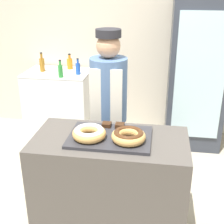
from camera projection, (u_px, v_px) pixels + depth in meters
wall_back at (135, 34)px, 4.16m from camera, size 8.00×0.06×2.70m
display_counter at (110, 186)px, 2.57m from camera, size 1.20×0.62×0.89m
serving_tray at (110, 137)px, 2.39m from camera, size 0.63×0.44×0.02m
donut_light_glaze at (89, 133)px, 2.33m from camera, size 0.25×0.25×0.08m
donut_chocolate_glaze at (129, 136)px, 2.29m from camera, size 0.25×0.25×0.08m
brownie_back_left at (107, 125)px, 2.53m from camera, size 0.07×0.07×0.03m
brownie_back_right at (120, 125)px, 2.52m from camera, size 0.07×0.07×0.03m
baker_person at (109, 112)px, 2.94m from camera, size 0.34×0.34×1.63m
beverage_fridge at (197, 75)px, 3.86m from camera, size 0.69×0.60×1.87m
chest_freezer at (60, 103)px, 4.31m from camera, size 0.85×0.61×0.89m
bottle_amber at (42, 64)px, 4.13m from camera, size 0.07×0.07×0.25m
bottle_blue at (78, 68)px, 3.99m from camera, size 0.06×0.06×0.21m
bottle_green at (60, 71)px, 3.87m from camera, size 0.06×0.06×0.22m
bottle_orange at (70, 63)px, 4.25m from camera, size 0.08×0.08×0.21m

